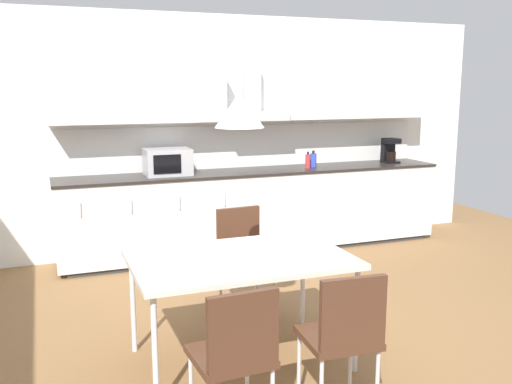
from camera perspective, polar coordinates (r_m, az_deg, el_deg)
The scene contains 14 objects.
ground_plane at distance 4.37m, azimuth 2.02°, elevation -14.96°, with size 9.40×7.87×0.02m, color brown.
wall_back at distance 6.51m, azimuth -7.10°, elevation 5.71°, with size 7.52×0.10×2.66m, color white.
kitchen_counter at distance 6.52m, azimuth 0.14°, elevation -1.83°, with size 4.42×0.64×0.94m.
backsplash_tile at distance 6.68m, azimuth -0.76°, elevation 4.63°, with size 4.40×0.02×0.49m, color silver.
upper_wall_cabinets at distance 6.49m, azimuth -0.29°, elevation 9.98°, with size 4.40×0.40×0.65m.
microwave at distance 6.13m, azimuth -8.83°, elevation 2.99°, with size 0.48×0.35×0.28m.
coffee_maker at distance 7.25m, azimuth 13.21°, elevation 4.07°, with size 0.18×0.19×0.30m.
bottle_blue at distance 6.73m, azimuth 5.75°, elevation 3.22°, with size 0.08×0.08×0.19m.
bottle_red at distance 6.62m, azimuth 5.21°, elevation 3.10°, with size 0.06×0.06×0.19m.
dining_table at distance 3.85m, azimuth -1.59°, elevation -7.09°, with size 1.44×0.93×0.75m.
chair_near_right at distance 3.31m, azimuth 8.83°, elevation -13.45°, with size 0.43×0.43×0.87m.
chair_near_left at distance 3.07m, azimuth -2.02°, elevation -15.34°, with size 0.42×0.42×0.87m.
chair_far_right at distance 4.76m, azimuth -1.31°, elevation -5.76°, with size 0.43×0.43×0.87m.
pendant_lamp at distance 3.67m, azimuth -1.67°, elevation 8.16°, with size 0.32×0.32×0.22m, color silver.
Camera 1 is at (-1.54, -3.63, 1.87)m, focal length 40.00 mm.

